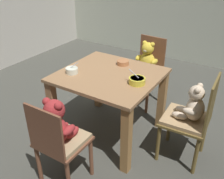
# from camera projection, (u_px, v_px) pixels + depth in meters

# --- Properties ---
(ground_plane) EXTENTS (5.20, 5.20, 0.04)m
(ground_plane) POSITION_uv_depth(u_px,v_px,m) (110.00, 133.00, 2.91)
(ground_plane) COLOR #46463F
(dining_table) EXTENTS (0.97, 0.92, 0.73)m
(dining_table) POSITION_uv_depth(u_px,v_px,m) (109.00, 87.00, 2.62)
(dining_table) COLOR #996F49
(dining_table) RESTS_ON ground_plane
(teddy_chair_near_front) EXTENTS (0.39, 0.37, 0.86)m
(teddy_chair_near_front) POSITION_uv_depth(u_px,v_px,m) (58.00, 131.00, 2.02)
(teddy_chair_near_front) COLOR brown
(teddy_chair_near_front) RESTS_ON ground_plane
(teddy_chair_far_center) EXTENTS (0.42, 0.44, 0.87)m
(teddy_chair_far_center) POSITION_uv_depth(u_px,v_px,m) (146.00, 65.00, 3.23)
(teddy_chair_far_center) COLOR brown
(teddy_chair_far_center) RESTS_ON ground_plane
(teddy_chair_near_right) EXTENTS (0.43, 0.42, 0.89)m
(teddy_chair_near_right) POSITION_uv_depth(u_px,v_px,m) (191.00, 113.00, 2.30)
(teddy_chair_near_right) COLOR brown
(teddy_chair_near_right) RESTS_ON ground_plane
(porridge_bowl_white_near_left) EXTENTS (0.12, 0.12, 0.12)m
(porridge_bowl_white_near_left) POSITION_uv_depth(u_px,v_px,m) (72.00, 70.00, 2.55)
(porridge_bowl_white_near_left) COLOR silver
(porridge_bowl_white_near_left) RESTS_ON dining_table
(porridge_bowl_yellow_near_right) EXTENTS (0.17, 0.15, 0.13)m
(porridge_bowl_yellow_near_right) POSITION_uv_depth(u_px,v_px,m) (137.00, 81.00, 2.34)
(porridge_bowl_yellow_near_right) COLOR yellow
(porridge_bowl_yellow_near_right) RESTS_ON dining_table
(porridge_bowl_terracotta_far_center) EXTENTS (0.13, 0.13, 0.05)m
(porridge_bowl_terracotta_far_center) POSITION_uv_depth(u_px,v_px,m) (123.00, 63.00, 2.74)
(porridge_bowl_terracotta_far_center) COLOR #BE7749
(porridge_bowl_terracotta_far_center) RESTS_ON dining_table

